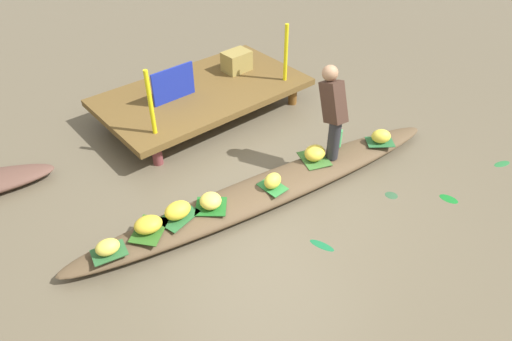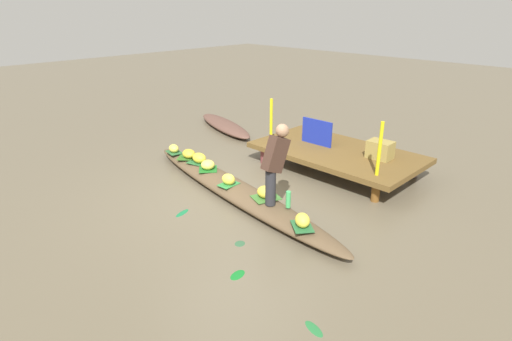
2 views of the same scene
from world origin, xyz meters
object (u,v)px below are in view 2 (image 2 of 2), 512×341
Objects in this scene: banana_bunch_3 at (189,154)px; banana_bunch_4 at (228,179)px; banana_bunch_0 at (302,220)px; banana_bunch_2 at (266,192)px; banana_bunch_1 at (199,158)px; market_banner at (317,132)px; banana_bunch_6 at (174,148)px; water_bottle at (288,199)px; produce_crate at (380,150)px; moored_boat at (225,125)px; vendor_boat at (234,190)px; vendor_person at (275,160)px; banana_bunch_5 at (208,165)px.

banana_bunch_3 is 1.29× the size of banana_bunch_4.
banana_bunch_0 is 0.88× the size of banana_bunch_2.
banana_bunch_1 is 0.36m from banana_bunch_3.
banana_bunch_6 is at bearing -137.31° from market_banner.
water_bottle is (-0.52, 0.31, 0.03)m from banana_bunch_0.
banana_bunch_4 is at bearing -93.30° from market_banner.
banana_bunch_0 is 0.60× the size of produce_crate.
produce_crate reaches higher than moored_boat.
banana_bunch_2 is at bearing -6.57° from banana_bunch_1.
water_bottle is at bearing -5.44° from banana_bunch_1.
vendor_person reaches higher than vendor_boat.
vendor_boat is 2.80m from produce_crate.
produce_crate is (-0.37, 2.73, 0.25)m from banana_bunch_0.
vendor_boat is 4.26× the size of vendor_person.
market_banner is (0.10, 2.32, 0.35)m from banana_bunch_4.
vendor_person reaches higher than produce_crate.
banana_bunch_2 is at bearing -4.50° from banana_bunch_5.
vendor_person is at bearing -10.80° from banana_bunch_2.
banana_bunch_1 is at bearing -122.92° from market_banner.
banana_bunch_2 is at bearing -104.22° from produce_crate.
banana_bunch_1 is (-1.21, 0.21, 0.21)m from vendor_boat.
banana_bunch_5 is at bearing 176.37° from water_bottle.
moored_boat is at bearing 149.30° from water_bottle.
banana_bunch_1 is 0.44× the size of market_banner.
banana_bunch_6 is (-2.05, 0.22, 0.20)m from vendor_boat.
produce_crate reaches higher than banana_bunch_6.
banana_bunch_4 reaches higher than banana_bunch_5.
vendor_boat is 1.24m from banana_bunch_1.
produce_crate is (0.15, 2.42, 0.22)m from water_bottle.
banana_bunch_2 is 0.68× the size of produce_crate.
banana_bunch_6 reaches higher than vendor_boat.
banana_bunch_1 is at bearing 173.43° from banana_bunch_2.
banana_bunch_6 is at bearing 174.78° from vendor_person.
banana_bunch_0 is 1.01× the size of water_bottle.
vendor_boat is 1.78m from banana_bunch_0.
vendor_boat is 19.95× the size of banana_bunch_0.
banana_bunch_0 is 1.01m from vendor_person.
banana_bunch_6 is at bearing 175.80° from water_bottle.
banana_bunch_3 is 0.44× the size of market_banner.
banana_bunch_3 is at bearing 168.08° from banana_bunch_4.
produce_crate is (1.32, 0.17, -0.09)m from market_banner.
moored_boat is 10.22× the size of banana_bunch_5.
water_bottle reaches higher than banana_bunch_3.
banana_bunch_5 is 1.23m from banana_bunch_6.
banana_bunch_5 is at bearing 174.74° from vendor_person.
banana_bunch_4 is (3.09, -2.65, 0.22)m from moored_boat.
banana_bunch_5 is 1.91m from vendor_person.
banana_bunch_1 is (1.93, -2.36, 0.22)m from moored_boat.
market_banner reaches higher than banana_bunch_2.
banana_bunch_3 is 3.66m from produce_crate.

